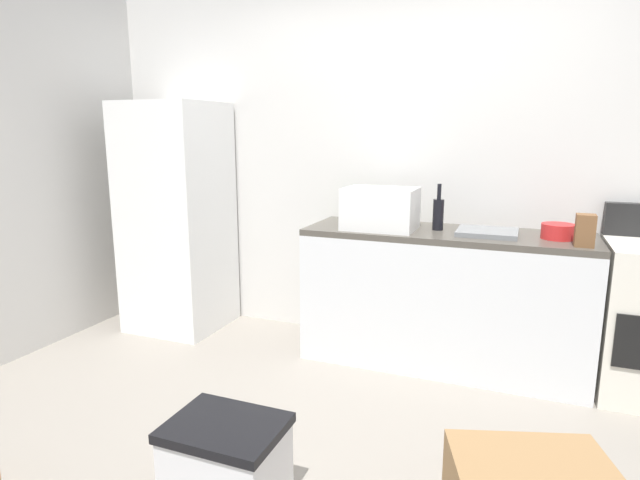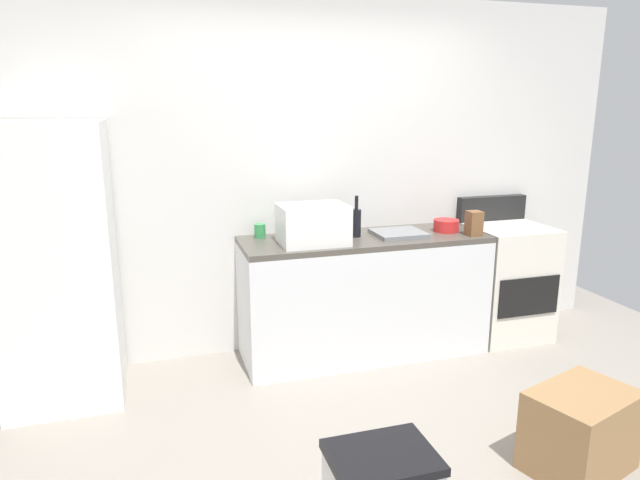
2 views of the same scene
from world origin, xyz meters
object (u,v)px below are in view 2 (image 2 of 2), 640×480
at_px(refrigerator, 57,265).
at_px(knife_block, 474,223).
at_px(microwave, 313,224).
at_px(cardboard_box_medium, 580,431).
at_px(mixing_bowl, 446,225).
at_px(coffee_mug, 260,231).
at_px(wine_bottle, 356,222).
at_px(stove_oven, 505,279).

relative_size(refrigerator, knife_block, 9.69).
xyz_separation_m(refrigerator, microwave, (1.63, -0.03, 0.16)).
bearing_deg(knife_block, cardboard_box_medium, -98.85).
distance_m(refrigerator, mixing_bowl, 2.70).
xyz_separation_m(microwave, coffee_mug, (-0.31, 0.28, -0.09)).
bearing_deg(mixing_bowl, refrigerator, -179.17).
height_order(refrigerator, cardboard_box_medium, refrigerator).
distance_m(microwave, coffee_mug, 0.43).
relative_size(wine_bottle, cardboard_box_medium, 0.56).
relative_size(microwave, wine_bottle, 1.53).
distance_m(coffee_mug, cardboard_box_medium, 2.36).
height_order(refrigerator, mixing_bowl, refrigerator).
height_order(coffee_mug, cardboard_box_medium, coffee_mug).
bearing_deg(coffee_mug, refrigerator, -169.35).
bearing_deg(mixing_bowl, stove_oven, 1.62).
bearing_deg(stove_oven, refrigerator, -179.03).
distance_m(refrigerator, microwave, 1.64).
height_order(wine_bottle, mixing_bowl, wine_bottle).
relative_size(coffee_mug, mixing_bowl, 0.53).
bearing_deg(cardboard_box_medium, refrigerator, 148.62).
height_order(coffee_mug, mixing_bowl, coffee_mug).
relative_size(microwave, knife_block, 2.56).
relative_size(knife_block, cardboard_box_medium, 0.34).
relative_size(stove_oven, cardboard_box_medium, 2.07).
bearing_deg(refrigerator, wine_bottle, 2.10).
xyz_separation_m(stove_oven, coffee_mug, (-1.95, 0.19, 0.48)).
height_order(coffee_mug, knife_block, knife_block).
bearing_deg(mixing_bowl, cardboard_box_medium, -93.53).
bearing_deg(refrigerator, knife_block, -2.82).
xyz_separation_m(coffee_mug, cardboard_box_medium, (1.28, -1.84, -0.74)).
xyz_separation_m(refrigerator, cardboard_box_medium, (2.60, -1.59, -0.66)).
relative_size(microwave, mixing_bowl, 2.42).
xyz_separation_m(stove_oven, cardboard_box_medium, (-0.67, -1.64, -0.25)).
xyz_separation_m(refrigerator, knife_block, (2.83, -0.14, 0.12)).
bearing_deg(microwave, knife_block, -5.10).
distance_m(microwave, knife_block, 1.20).
relative_size(refrigerator, coffee_mug, 17.45).
xyz_separation_m(wine_bottle, mixing_bowl, (0.71, -0.03, -0.06)).
bearing_deg(stove_oven, wine_bottle, 179.21).
xyz_separation_m(stove_oven, wine_bottle, (-1.28, 0.02, 0.54)).
relative_size(coffee_mug, knife_block, 0.56).
distance_m(coffee_mug, mixing_bowl, 1.40).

